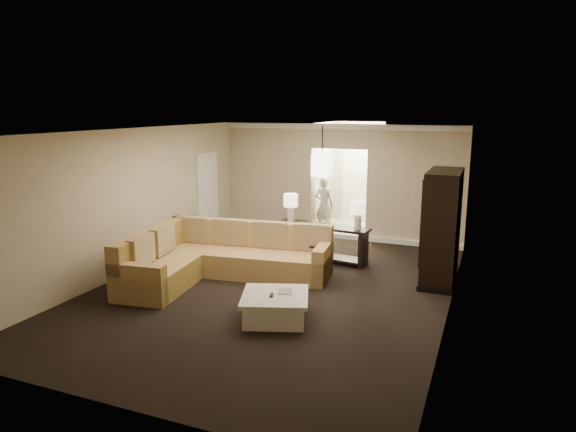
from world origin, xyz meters
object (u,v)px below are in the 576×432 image
at_px(person, 324,202).
at_px(sectional_sofa, 218,258).
at_px(armoire, 441,229).
at_px(coffee_table, 275,307).
at_px(drink_table, 316,251).
at_px(console_table, 323,239).

bearing_deg(person, sectional_sofa, 95.17).
bearing_deg(armoire, coffee_table, -127.60).
xyz_separation_m(sectional_sofa, drink_table, (1.63, 1.01, 0.03)).
bearing_deg(sectional_sofa, console_table, 43.42).
height_order(sectional_sofa, person, person).
bearing_deg(drink_table, sectional_sofa, -148.27).
distance_m(console_table, armoire, 2.52).
relative_size(sectional_sofa, person, 2.13).
distance_m(drink_table, person, 3.24).
xyz_separation_m(coffee_table, person, (-1.01, 5.50, 0.60)).
height_order(sectional_sofa, console_table, sectional_sofa).
height_order(armoire, drink_table, armoire).
relative_size(coffee_table, person, 0.79).
bearing_deg(person, coffee_table, 116.27).
bearing_deg(coffee_table, sectional_sofa, 142.03).
bearing_deg(coffee_table, person, 100.38).
xyz_separation_m(coffee_table, drink_table, (-0.16, 2.40, 0.22)).
height_order(coffee_table, drink_table, drink_table).
bearing_deg(coffee_table, armoire, 52.40).
height_order(sectional_sofa, drink_table, sectional_sofa).
relative_size(coffee_table, console_table, 0.62).
bearing_deg(coffee_table, console_table, 95.18).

